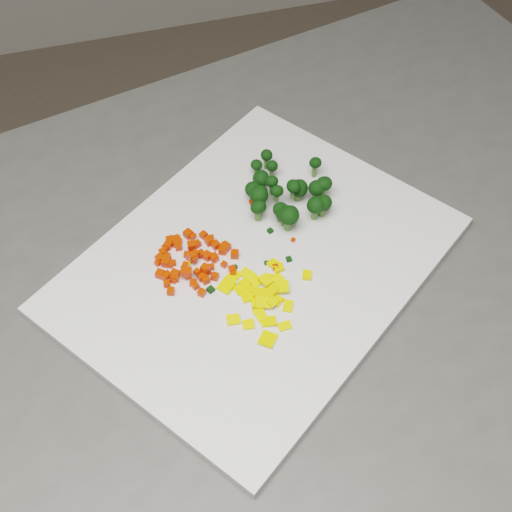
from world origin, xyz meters
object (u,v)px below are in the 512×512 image
object	(u,v)px
carrot_pile	(194,258)
broccoli_pile	(285,183)
counter_block	(279,429)
pepper_pile	(271,297)
cutting_board	(256,264)

from	to	relation	value
carrot_pile	broccoli_pile	world-z (taller)	broccoli_pile
counter_block	broccoli_pile	world-z (taller)	broccoli_pile
carrot_pile	pepper_pile	world-z (taller)	carrot_pile
counter_block	pepper_pile	bearing A→B (deg)	-126.95
cutting_board	pepper_pile	distance (m)	0.06
broccoli_pile	counter_block	bearing A→B (deg)	-104.17
pepper_pile	broccoli_pile	world-z (taller)	broccoli_pile
cutting_board	broccoli_pile	xyz separation A→B (m)	(0.06, 0.08, 0.03)
carrot_pile	pepper_pile	distance (m)	0.10
pepper_pile	carrot_pile	bearing A→B (deg)	134.32
counter_block	carrot_pile	xyz separation A→B (m)	(-0.10, 0.03, 0.47)
cutting_board	broccoli_pile	world-z (taller)	broccoli_pile
pepper_pile	broccoli_pile	distance (m)	0.16
cutting_board	pepper_pile	bearing A→B (deg)	-88.80
pepper_pile	cutting_board	bearing A→B (deg)	91.20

